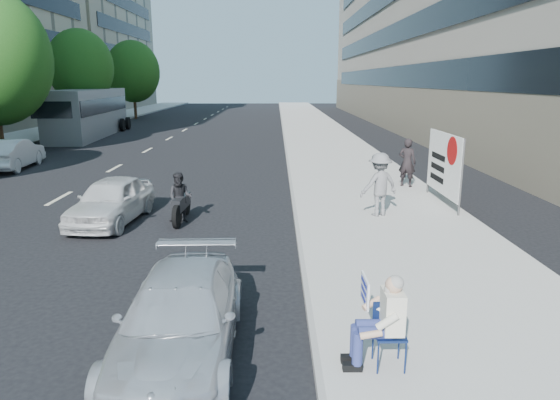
{
  "coord_description": "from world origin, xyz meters",
  "views": [
    {
      "loc": [
        0.89,
        -8.58,
        3.92
      ],
      "look_at": [
        0.97,
        1.61,
        1.47
      ],
      "focal_mm": 32.0,
      "sensor_mm": 36.0,
      "label": 1
    }
  ],
  "objects_px": {
    "parked_sedan": "(180,318)",
    "motorcycle": "(181,200)",
    "white_sedan_near": "(111,200)",
    "pedestrian_woman": "(407,162)",
    "white_sedan_mid": "(12,154)",
    "bus": "(89,113)",
    "seated_protester": "(382,316)",
    "protest_banner": "(444,164)",
    "jogger": "(379,184)"
  },
  "relations": [
    {
      "from": "white_sedan_mid",
      "to": "bus",
      "type": "height_order",
      "value": "bus"
    },
    {
      "from": "jogger",
      "to": "protest_banner",
      "type": "bearing_deg",
      "value": -169.84
    },
    {
      "from": "seated_protester",
      "to": "parked_sedan",
      "type": "bearing_deg",
      "value": 169.31
    },
    {
      "from": "white_sedan_mid",
      "to": "motorcycle",
      "type": "xyz_separation_m",
      "value": [
        9.24,
        -8.81,
        -0.04
      ]
    },
    {
      "from": "bus",
      "to": "pedestrian_woman",
      "type": "bearing_deg",
      "value": -49.01
    },
    {
      "from": "protest_banner",
      "to": "bus",
      "type": "relative_size",
      "value": 0.25
    },
    {
      "from": "parked_sedan",
      "to": "motorcycle",
      "type": "height_order",
      "value": "motorcycle"
    },
    {
      "from": "seated_protester",
      "to": "motorcycle",
      "type": "xyz_separation_m",
      "value": [
        -4.09,
        7.62,
        -0.24
      ]
    },
    {
      "from": "protest_banner",
      "to": "parked_sedan",
      "type": "xyz_separation_m",
      "value": [
        -6.59,
        -8.64,
        -0.81
      ]
    },
    {
      "from": "motorcycle",
      "to": "pedestrian_woman",
      "type": "bearing_deg",
      "value": 33.13
    },
    {
      "from": "pedestrian_woman",
      "to": "parked_sedan",
      "type": "xyz_separation_m",
      "value": [
        -6.13,
        -11.2,
        -0.43
      ]
    },
    {
      "from": "motorcycle",
      "to": "bus",
      "type": "height_order",
      "value": "bus"
    },
    {
      "from": "parked_sedan",
      "to": "white_sedan_near",
      "type": "relative_size",
      "value": 1.1
    },
    {
      "from": "motorcycle",
      "to": "jogger",
      "type": "bearing_deg",
      "value": 5.29
    },
    {
      "from": "white_sedan_mid",
      "to": "white_sedan_near",
      "type": "bearing_deg",
      "value": 124.39
    },
    {
      "from": "jogger",
      "to": "white_sedan_mid",
      "type": "height_order",
      "value": "jogger"
    },
    {
      "from": "jogger",
      "to": "protest_banner",
      "type": "distance_m",
      "value": 2.72
    },
    {
      "from": "jogger",
      "to": "parked_sedan",
      "type": "bearing_deg",
      "value": 36.9
    },
    {
      "from": "pedestrian_woman",
      "to": "bus",
      "type": "height_order",
      "value": "bus"
    },
    {
      "from": "white_sedan_mid",
      "to": "bus",
      "type": "bearing_deg",
      "value": -89.27
    },
    {
      "from": "jogger",
      "to": "white_sedan_near",
      "type": "height_order",
      "value": "jogger"
    },
    {
      "from": "seated_protester",
      "to": "bus",
      "type": "height_order",
      "value": "bus"
    },
    {
      "from": "pedestrian_woman",
      "to": "bus",
      "type": "distance_m",
      "value": 25.75
    },
    {
      "from": "white_sedan_near",
      "to": "pedestrian_woman",
      "type": "bearing_deg",
      "value": 28.91
    },
    {
      "from": "white_sedan_mid",
      "to": "bus",
      "type": "relative_size",
      "value": 0.34
    },
    {
      "from": "parked_sedan",
      "to": "white_sedan_mid",
      "type": "distance_m",
      "value": 19.08
    },
    {
      "from": "parked_sedan",
      "to": "motorcycle",
      "type": "bearing_deg",
      "value": 99.42
    },
    {
      "from": "protest_banner",
      "to": "motorcycle",
      "type": "bearing_deg",
      "value": -168.9
    },
    {
      "from": "jogger",
      "to": "white_sedan_mid",
      "type": "distance_m",
      "value": 17.22
    },
    {
      "from": "bus",
      "to": "white_sedan_near",
      "type": "bearing_deg",
      "value": -72.43
    },
    {
      "from": "jogger",
      "to": "motorcycle",
      "type": "bearing_deg",
      "value": -21.08
    },
    {
      "from": "pedestrian_woman",
      "to": "bus",
      "type": "relative_size",
      "value": 0.14
    },
    {
      "from": "jogger",
      "to": "protest_banner",
      "type": "height_order",
      "value": "protest_banner"
    },
    {
      "from": "white_sedan_mid",
      "to": "bus",
      "type": "xyz_separation_m",
      "value": [
        -1.41,
        13.62,
        0.95
      ]
    },
    {
      "from": "bus",
      "to": "seated_protester",
      "type": "bearing_deg",
      "value": -67.49
    },
    {
      "from": "pedestrian_woman",
      "to": "parked_sedan",
      "type": "distance_m",
      "value": 12.77
    },
    {
      "from": "jogger",
      "to": "pedestrian_woman",
      "type": "distance_m",
      "value": 4.39
    },
    {
      "from": "protest_banner",
      "to": "parked_sedan",
      "type": "height_order",
      "value": "protest_banner"
    },
    {
      "from": "jogger",
      "to": "white_sedan_near",
      "type": "xyz_separation_m",
      "value": [
        -7.56,
        -0.12,
        -0.41
      ]
    },
    {
      "from": "pedestrian_woman",
      "to": "white_sedan_mid",
      "type": "bearing_deg",
      "value": 17.88
    },
    {
      "from": "seated_protester",
      "to": "jogger",
      "type": "bearing_deg",
      "value": 78.84
    },
    {
      "from": "motorcycle",
      "to": "bus",
      "type": "bearing_deg",
      "value": 119.6
    },
    {
      "from": "jogger",
      "to": "pedestrian_woman",
      "type": "relative_size",
      "value": 1.03
    },
    {
      "from": "seated_protester",
      "to": "jogger",
      "type": "distance_m",
      "value": 7.88
    },
    {
      "from": "jogger",
      "to": "motorcycle",
      "type": "height_order",
      "value": "jogger"
    },
    {
      "from": "pedestrian_woman",
      "to": "protest_banner",
      "type": "xyz_separation_m",
      "value": [
        0.46,
        -2.56,
        0.37
      ]
    },
    {
      "from": "motorcycle",
      "to": "seated_protester",
      "type": "bearing_deg",
      "value": -57.55
    },
    {
      "from": "parked_sedan",
      "to": "white_sedan_near",
      "type": "xyz_separation_m",
      "value": [
        -3.25,
        7.08,
        0.04
      ]
    },
    {
      "from": "pedestrian_woman",
      "to": "white_sedan_near",
      "type": "bearing_deg",
      "value": 57.35
    },
    {
      "from": "white_sedan_near",
      "to": "bus",
      "type": "distance_m",
      "value": 24.09
    }
  ]
}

